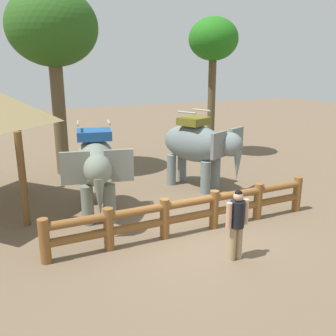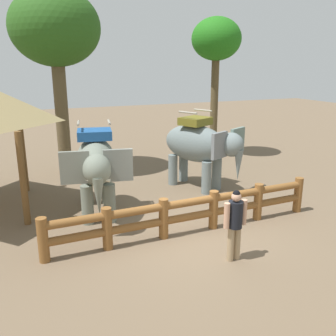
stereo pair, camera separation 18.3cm
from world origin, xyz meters
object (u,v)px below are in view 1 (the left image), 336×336
object	(u,v)px
tree_far_left	(213,43)
tree_back_center	(53,31)
tourist_woman_in_black	(237,220)
elephant_near_left	(96,165)
elephant_center	(198,146)
log_fence	(190,211)

from	to	relation	value
tree_far_left	tree_back_center	size ratio (longest dim) A/B	0.90
tree_far_left	tourist_woman_in_black	bearing A→B (deg)	-117.00
elephant_near_left	elephant_center	xyz separation A→B (m)	(3.85, 1.04, 0.01)
elephant_near_left	tourist_woman_in_black	world-z (taller)	elephant_near_left
log_fence	tree_far_left	world-z (taller)	tree_far_left
tree_back_center	tree_far_left	bearing A→B (deg)	0.72
tree_back_center	tourist_woman_in_black	bearing A→B (deg)	-74.18
elephant_near_left	elephant_center	bearing A→B (deg)	15.19
elephant_center	tree_far_left	distance (m)	6.06
elephant_center	elephant_near_left	bearing A→B (deg)	-164.81
log_fence	elephant_near_left	world-z (taller)	elephant_near_left
log_fence	elephant_center	size ratio (longest dim) A/B	2.32
log_fence	elephant_near_left	size ratio (longest dim) A/B	2.31
log_fence	tree_back_center	distance (m)	8.78
elephant_center	tree_back_center	xyz separation A→B (m)	(-4.07, 3.87, 3.91)
tree_far_left	tree_back_center	world-z (taller)	tree_back_center
elephant_center	tourist_woman_in_black	world-z (taller)	elephant_center
log_fence	tourist_woman_in_black	distance (m)	1.70
log_fence	tourist_woman_in_black	world-z (taller)	tourist_woman_in_black
log_fence	tourist_woman_in_black	size ratio (longest dim) A/B	4.52
elephant_center	tourist_woman_in_black	bearing A→B (deg)	-108.78
elephant_near_left	tourist_woman_in_black	size ratio (longest dim) A/B	1.96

